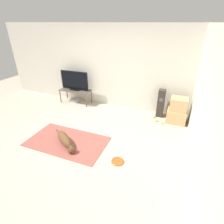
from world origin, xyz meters
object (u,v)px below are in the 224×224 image
Objects in this scene: tv_stand at (75,91)px; dog at (65,140)px; game_console at (74,100)px; cardboard_box_lower at (176,116)px; floor_speaker at (161,103)px; tennis_ball_loose_on_carpet at (162,123)px; tennis_ball_near_speaker at (154,117)px; cardboard_box_upper at (179,104)px; frisbee at (118,161)px; tennis_ball_by_boxes at (156,120)px; tv at (74,81)px.

dog is at bearing -64.17° from tv_stand.
dog is 3.21× the size of game_console.
floor_speaker reaches higher than cardboard_box_lower.
tennis_ball_loose_on_carpet is at bearing -8.03° from tv_stand.
tennis_ball_near_speaker is (-0.13, -0.18, -0.39)m from floor_speaker.
cardboard_box_upper is 6.83× the size of tennis_ball_loose_on_carpet.
cardboard_box_lower is 0.57m from floor_speaker.
frisbee is 0.24× the size of tv_stand.
frisbee is 3.98× the size of tennis_ball_by_boxes.
tennis_ball_by_boxes is at bearing -160.83° from cardboard_box_lower.
tennis_ball_by_boxes is 0.21m from tennis_ball_near_speaker.
frisbee is 0.26× the size of tv.
dog is 3.13m from cardboard_box_upper.
tv reaches higher than frisbee.
cardboard_box_lower is at bearing 19.17° from tennis_ball_by_boxes.
floor_speaker reaches higher than tennis_ball_by_boxes.
dog is at bearing -138.39° from tennis_ball_loose_on_carpet.
tennis_ball_by_boxes is 2.99m from game_console.
cardboard_box_upper reaches higher than tennis_ball_by_boxes.
floor_speaker is at bearing 54.19° from tennis_ball_near_speaker.
dog is 3.47× the size of frisbee.
dog reaches higher than frisbee.
tennis_ball_by_boxes is (2.87, -0.33, -0.38)m from tv_stand.
tv reaches higher than dog.
cardboard_box_upper is 3.40m from tv.
tv is at bearing -179.18° from floor_speaker.
floor_speaker reaches higher than tennis_ball_loose_on_carpet.
dog is at bearing -129.36° from floor_speaker.
tennis_ball_near_speaker is at bearing -2.83° from tv.
game_console is (-0.10, 0.02, -0.74)m from tv.
tennis_ball_near_speaker is 1.00× the size of tennis_ball_loose_on_carpet.
tv is at bearing 173.48° from tennis_ball_by_boxes.
dog reaches higher than tennis_ball_loose_on_carpet.
cardboard_box_lower is at bearing 40.60° from tennis_ball_loose_on_carpet.
cardboard_box_lower reaches higher than tennis_ball_loose_on_carpet.
cardboard_box_lower reaches higher than dog.
game_console is at bearing 176.88° from tennis_ball_near_speaker.
dog reaches higher than tennis_ball_near_speaker.
tennis_ball_near_speaker is (1.71, 2.06, -0.10)m from dog.
floor_speaker is at bearing 77.60° from frisbee.
dog is 2.53m from tv.
dog is at bearing 176.22° from frisbee.
frisbee is 3.39m from game_console.
frisbee is at bearing -102.40° from floor_speaker.
tv is at bearing 171.92° from tennis_ball_loose_on_carpet.
game_console is (-3.49, 0.18, -0.51)m from cardboard_box_upper.
floor_speaker is at bearing 50.64° from dog.
tennis_ball_by_boxes is at bearing 45.99° from dog.
game_console is (-3.48, 0.17, -0.14)m from cardboard_box_lower.
frisbee is 2.42m from cardboard_box_upper.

